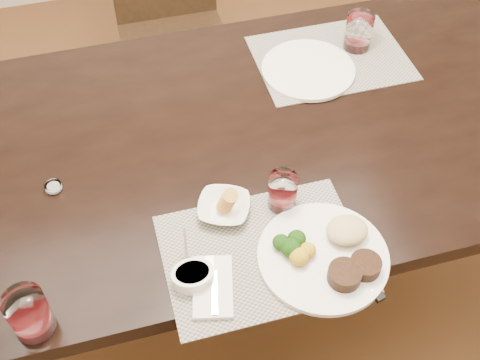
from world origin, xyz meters
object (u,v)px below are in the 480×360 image
object	(u,v)px
cracker_bowl	(224,207)
dinner_plate	(330,254)
chair_far	(171,18)
steak_knife	(362,271)
far_plate	(308,70)
wine_glass_near	(283,192)

from	to	relation	value
cracker_bowl	dinner_plate	bearing A→B (deg)	-44.11
chair_far	steak_knife	size ratio (longest dim) A/B	3.63
chair_far	far_plate	distance (m)	0.84
chair_far	dinner_plate	world-z (taller)	chair_far
wine_glass_near	chair_far	bearing A→B (deg)	93.16
chair_far	wine_glass_near	distance (m)	1.24
chair_far	wine_glass_near	world-z (taller)	chair_far
cracker_bowl	wine_glass_near	xyz separation A→B (m)	(0.14, -0.01, 0.03)
cracker_bowl	wine_glass_near	size ratio (longest dim) A/B	1.68
chair_far	cracker_bowl	xyz separation A→B (m)	(-0.08, -1.18, 0.27)
steak_knife	far_plate	bearing A→B (deg)	66.18
chair_far	wine_glass_near	size ratio (longest dim) A/B	9.18
steak_knife	wine_glass_near	xyz separation A→B (m)	(-0.11, 0.24, 0.04)
dinner_plate	cracker_bowl	world-z (taller)	cracker_bowl
cracker_bowl	far_plate	xyz separation A→B (m)	(0.38, 0.45, -0.01)
dinner_plate	wine_glass_near	world-z (taller)	wine_glass_near
chair_far	far_plate	world-z (taller)	chair_far
steak_knife	wine_glass_near	bearing A→B (deg)	101.49
dinner_plate	far_plate	size ratio (longest dim) A/B	1.08
cracker_bowl	wine_glass_near	distance (m)	0.15
chair_far	wine_glass_near	bearing A→B (deg)	-86.84
steak_knife	wine_glass_near	size ratio (longest dim) A/B	2.53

